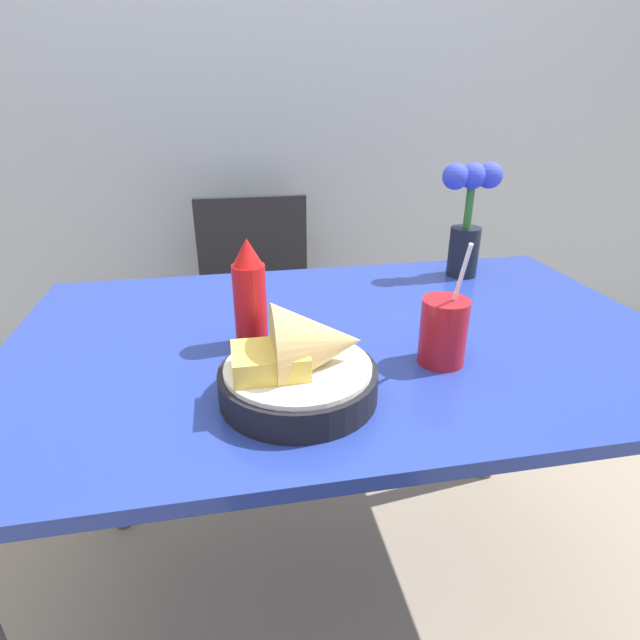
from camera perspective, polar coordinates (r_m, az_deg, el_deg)
ground_plane at (r=1.47m, az=2.16°, el=-28.73°), size 12.00×12.00×0.00m
wall_window at (r=2.04m, az=-5.31°, el=27.62°), size 7.00×0.06×2.60m
dining_table at (r=1.03m, az=2.73°, el=-6.27°), size 1.29×0.81×0.75m
chair_far_window at (r=1.84m, az=-7.25°, el=2.55°), size 0.40×0.40×0.85m
food_basket at (r=0.76m, az=-1.84°, el=-5.20°), size 0.24×0.24×0.16m
ketchup_bottle at (r=0.91m, az=-8.04°, el=2.76°), size 0.06×0.06×0.20m
drink_cup at (r=0.88m, az=13.89°, el=-1.50°), size 0.08×0.08×0.22m
flower_vase at (r=1.31m, az=16.56°, el=11.52°), size 0.15×0.08×0.28m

